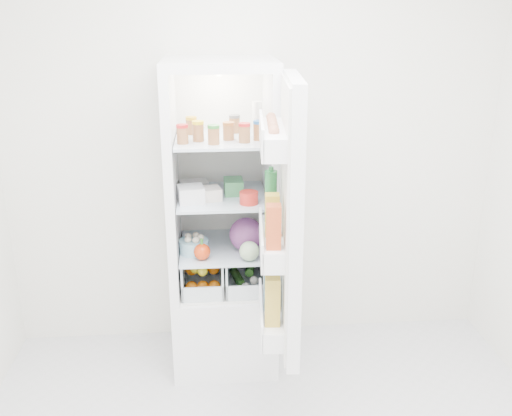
{
  "coord_description": "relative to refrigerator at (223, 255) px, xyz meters",
  "views": [
    {
      "loc": [
        -0.26,
        -1.86,
        2.05
      ],
      "look_at": [
        -0.03,
        0.95,
        1.06
      ],
      "focal_mm": 40.0,
      "sensor_mm": 36.0,
      "label": 1
    }
  ],
  "objects": [
    {
      "name": "condiment_jars",
      "position": [
        -0.01,
        -0.12,
        0.76
      ],
      "size": [
        0.46,
        0.34,
        0.08
      ],
      "color": "#B21919",
      "rests_on": "shelf_top"
    },
    {
      "name": "foil_tray",
      "position": [
        -0.16,
        0.09,
        0.41
      ],
      "size": [
        0.18,
        0.15,
        0.04
      ],
      "primitive_type": "cube",
      "rotation": [
        0.0,
        0.0,
        0.18
      ],
      "color": "silver",
      "rests_on": "shelf_mid"
    },
    {
      "name": "mushroom_bowl",
      "position": [
        -0.17,
        -0.14,
        0.12
      ],
      "size": [
        0.18,
        0.18,
        0.08
      ],
      "primitive_type": "cylinder",
      "rotation": [
        0.0,
        0.0,
        0.14
      ],
      "color": "#92C7DA",
      "rests_on": "shelf_low"
    },
    {
      "name": "shelf_low",
      "position": [
        -0.0,
        -0.06,
        0.07
      ],
      "size": [
        0.49,
        0.53,
        0.01
      ],
      "primitive_type": "cube",
      "color": "silver",
      "rests_on": "refrigerator"
    },
    {
      "name": "tub_cream",
      "position": [
        -0.07,
        -0.13,
        0.43
      ],
      "size": [
        0.14,
        0.14,
        0.07
      ],
      "primitive_type": "cube",
      "rotation": [
        0.0,
        0.0,
        0.21
      ],
      "color": "silver",
      "rests_on": "shelf_mid"
    },
    {
      "name": "room_walls",
      "position": [
        0.2,
        -1.25,
        0.93
      ],
      "size": [
        3.02,
        3.02,
        2.61
      ],
      "color": "silver",
      "rests_on": "ground"
    },
    {
      "name": "tub_green",
      "position": [
        0.07,
        -0.04,
        0.43
      ],
      "size": [
        0.11,
        0.15,
        0.08
      ],
      "primitive_type": "cube",
      "rotation": [
        0.0,
        0.0,
        0.03
      ],
      "color": "#3E8850",
      "rests_on": "shelf_mid"
    },
    {
      "name": "refrigerator",
      "position": [
        0.0,
        0.0,
        0.0
      ],
      "size": [
        0.6,
        0.6,
        1.8
      ],
      "color": "white",
      "rests_on": "ground"
    },
    {
      "name": "veg_pile",
      "position": [
        0.13,
        -0.06,
        -0.1
      ],
      "size": [
        0.16,
        0.3,
        0.1
      ],
      "color": "#214E1A",
      "rests_on": "refrigerator"
    },
    {
      "name": "squeeze_bottle",
      "position": [
        0.2,
        -0.01,
        0.81
      ],
      "size": [
        0.07,
        0.07,
        0.18
      ],
      "primitive_type": "cylinder",
      "rotation": [
        0.0,
        0.0,
        -0.36
      ],
      "color": "white",
      "rests_on": "shelf_top"
    },
    {
      "name": "shelf_top",
      "position": [
        -0.0,
        -0.06,
        0.71
      ],
      "size": [
        0.49,
        0.53,
        0.02
      ],
      "primitive_type": "cube",
      "color": "silver",
      "rests_on": "refrigerator"
    },
    {
      "name": "crisper_left",
      "position": [
        -0.12,
        -0.06,
        -0.06
      ],
      "size": [
        0.23,
        0.46,
        0.22
      ],
      "primitive_type": null,
      "color": "silver",
      "rests_on": "refrigerator"
    },
    {
      "name": "red_cabbage",
      "position": [
        0.13,
        -0.13,
        0.18
      ],
      "size": [
        0.19,
        0.19,
        0.19
      ],
      "primitive_type": "sphere",
      "color": "#622158",
      "rests_on": "shelf_low"
    },
    {
      "name": "crisper_right",
      "position": [
        0.12,
        -0.06,
        -0.06
      ],
      "size": [
        0.23,
        0.46,
        0.22
      ],
      "primitive_type": null,
      "color": "silver",
      "rests_on": "refrigerator"
    },
    {
      "name": "bell_pepper",
      "position": [
        -0.12,
        -0.24,
        0.13
      ],
      "size": [
        0.09,
        0.09,
        0.09
      ],
      "primitive_type": "sphere",
      "color": "red",
      "rests_on": "shelf_low"
    },
    {
      "name": "tin_red",
      "position": [
        0.14,
        -0.22,
        0.43
      ],
      "size": [
        0.1,
        0.1,
        0.07
      ],
      "primitive_type": "cylinder",
      "rotation": [
        0.0,
        0.0,
        -0.01
      ],
      "color": "red",
      "rests_on": "shelf_mid"
    },
    {
      "name": "fridge_door",
      "position": [
        0.28,
        -0.64,
        0.43
      ],
      "size": [
        0.21,
        0.6,
        1.3
      ],
      "rotation": [
        0.0,
        0.0,
        1.5
      ],
      "color": "white",
      "rests_on": "refrigerator"
    },
    {
      "name": "citrus_pile",
      "position": [
        -0.12,
        -0.12,
        -0.07
      ],
      "size": [
        0.2,
        0.24,
        0.16
      ],
      "color": "orange",
      "rests_on": "refrigerator"
    },
    {
      "name": "salad_bag",
      "position": [
        0.14,
        -0.27,
        0.14
      ],
      "size": [
        0.11,
        0.11,
        0.11
      ],
      "primitive_type": "sphere",
      "color": "#A3C191",
      "rests_on": "shelf_low"
    },
    {
      "name": "tub_white",
      "position": [
        -0.17,
        -0.17,
        0.44
      ],
      "size": [
        0.16,
        0.16,
        0.09
      ],
      "primitive_type": "cube",
      "rotation": [
        0.0,
        0.0,
        0.15
      ],
      "color": "white",
      "rests_on": "shelf_mid"
    },
    {
      "name": "shelf_mid",
      "position": [
        -0.0,
        -0.06,
        0.38
      ],
      "size": [
        0.49,
        0.53,
        0.02
      ],
      "primitive_type": "cube",
      "color": "silver",
      "rests_on": "refrigerator"
    }
  ]
}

